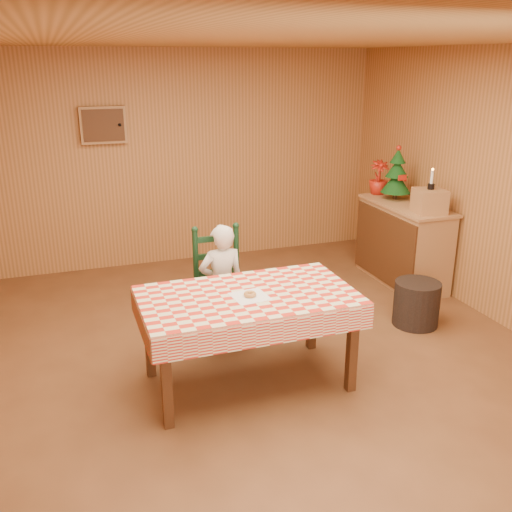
{
  "coord_description": "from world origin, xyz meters",
  "views": [
    {
      "loc": [
        -1.45,
        -3.94,
        2.47
      ],
      "look_at": [
        0.0,
        0.2,
        0.95
      ],
      "focal_mm": 40.0,
      "sensor_mm": 36.0,
      "label": 1
    }
  ],
  "objects_px": {
    "ladder_chair": "(220,289)",
    "christmas_tree": "(397,175)",
    "dining_table": "(248,304)",
    "storage_bin": "(416,304)",
    "crate": "(429,201)",
    "seated_child": "(222,285)",
    "shelf_unit": "(403,243)"
  },
  "relations": [
    {
      "from": "crate",
      "to": "dining_table",
      "type": "bearing_deg",
      "value": -155.19
    },
    {
      "from": "christmas_tree",
      "to": "shelf_unit",
      "type": "bearing_deg",
      "value": -91.98
    },
    {
      "from": "seated_child",
      "to": "christmas_tree",
      "type": "relative_size",
      "value": 1.81
    },
    {
      "from": "seated_child",
      "to": "christmas_tree",
      "type": "distance_m",
      "value": 2.68
    },
    {
      "from": "seated_child",
      "to": "christmas_tree",
      "type": "height_order",
      "value": "christmas_tree"
    },
    {
      "from": "ladder_chair",
      "to": "storage_bin",
      "type": "bearing_deg",
      "value": -9.65
    },
    {
      "from": "seated_child",
      "to": "shelf_unit",
      "type": "xyz_separation_m",
      "value": [
        2.38,
        0.77,
        -0.1
      ]
    },
    {
      "from": "shelf_unit",
      "to": "crate",
      "type": "distance_m",
      "value": 0.71
    },
    {
      "from": "christmas_tree",
      "to": "dining_table",
      "type": "bearing_deg",
      "value": -143.71
    },
    {
      "from": "dining_table",
      "to": "christmas_tree",
      "type": "distance_m",
      "value": 3.01
    },
    {
      "from": "shelf_unit",
      "to": "storage_bin",
      "type": "bearing_deg",
      "value": -115.57
    },
    {
      "from": "christmas_tree",
      "to": "seated_child",
      "type": "bearing_deg",
      "value": -156.8
    },
    {
      "from": "crate",
      "to": "christmas_tree",
      "type": "height_order",
      "value": "christmas_tree"
    },
    {
      "from": "dining_table",
      "to": "crate",
      "type": "distance_m",
      "value": 2.66
    },
    {
      "from": "dining_table",
      "to": "seated_child",
      "type": "relative_size",
      "value": 1.47
    },
    {
      "from": "dining_table",
      "to": "seated_child",
      "type": "xyz_separation_m",
      "value": [
        0.0,
        0.73,
        -0.13
      ]
    },
    {
      "from": "ladder_chair",
      "to": "seated_child",
      "type": "xyz_separation_m",
      "value": [
        0.0,
        -0.06,
        0.06
      ]
    },
    {
      "from": "storage_bin",
      "to": "crate",
      "type": "bearing_deg",
      "value": 51.62
    },
    {
      "from": "seated_child",
      "to": "crate",
      "type": "distance_m",
      "value": 2.47
    },
    {
      "from": "dining_table",
      "to": "ladder_chair",
      "type": "height_order",
      "value": "ladder_chair"
    },
    {
      "from": "ladder_chair",
      "to": "christmas_tree",
      "type": "bearing_deg",
      "value": 22.04
    },
    {
      "from": "ladder_chair",
      "to": "crate",
      "type": "relative_size",
      "value": 3.6
    },
    {
      "from": "dining_table",
      "to": "storage_bin",
      "type": "xyz_separation_m",
      "value": [
        1.88,
        0.47,
        -0.47
      ]
    },
    {
      "from": "dining_table",
      "to": "seated_child",
      "type": "height_order",
      "value": "seated_child"
    },
    {
      "from": "ladder_chair",
      "to": "christmas_tree",
      "type": "relative_size",
      "value": 1.74
    },
    {
      "from": "shelf_unit",
      "to": "dining_table",
      "type": "bearing_deg",
      "value": -147.71
    },
    {
      "from": "shelf_unit",
      "to": "storage_bin",
      "type": "height_order",
      "value": "shelf_unit"
    },
    {
      "from": "ladder_chair",
      "to": "crate",
      "type": "distance_m",
      "value": 2.47
    },
    {
      "from": "crate",
      "to": "storage_bin",
      "type": "relative_size",
      "value": 0.68
    },
    {
      "from": "dining_table",
      "to": "shelf_unit",
      "type": "xyz_separation_m",
      "value": [
        2.38,
        1.5,
        -0.22
      ]
    },
    {
      "from": "ladder_chair",
      "to": "christmas_tree",
      "type": "xyz_separation_m",
      "value": [
        2.39,
        0.97,
        0.71
      ]
    },
    {
      "from": "christmas_tree",
      "to": "storage_bin",
      "type": "distance_m",
      "value": 1.7
    }
  ]
}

